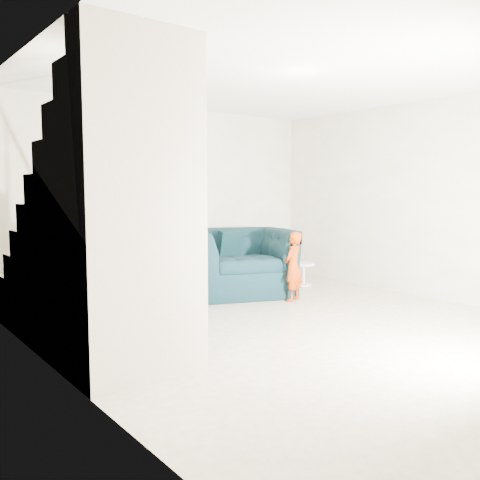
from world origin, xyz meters
name	(u,v)px	position (x,y,z in m)	size (l,w,h in m)	color
floor	(297,327)	(0.00, 0.00, 0.00)	(5.50, 5.50, 0.00)	gray
ceiling	(300,71)	(0.00, 0.00, 2.70)	(5.50, 5.50, 0.00)	silver
back_wall	(168,199)	(0.00, 2.75, 1.35)	(5.00, 5.00, 0.00)	#A39D85
left_wall	(61,207)	(-2.50, 0.00, 1.35)	(5.50, 5.50, 0.00)	#A39D85
right_wall	(431,200)	(2.50, 0.00, 1.35)	(5.50, 5.50, 0.00)	#A39D85
armchair	(239,262)	(0.62, 1.83, 0.46)	(1.43, 1.25, 0.93)	black
toddler	(293,267)	(0.89, 1.00, 0.46)	(0.34, 0.22, 0.93)	#8E2904
side_table	(303,270)	(1.80, 1.71, 0.24)	(0.36, 0.36, 0.36)	silver
staircase	(97,249)	(-2.00, 0.55, 0.95)	(1.02, 3.03, 3.62)	#ADA089
cushion	(230,243)	(0.67, 2.12, 0.71)	(0.38, 0.11, 0.36)	black
throw	(203,257)	(0.01, 1.85, 0.58)	(0.05, 0.45, 0.51)	black
phone	(300,241)	(1.00, 0.98, 0.81)	(0.02, 0.05, 0.10)	black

